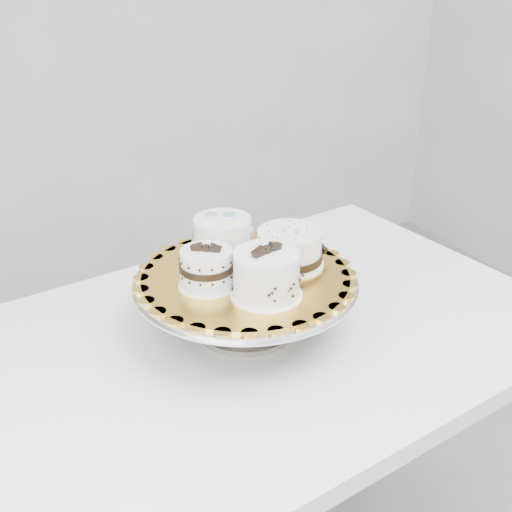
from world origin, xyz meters
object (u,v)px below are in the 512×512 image
cake_swirl (266,275)px  cake_ribbon (290,249)px  cake_stand (246,294)px  cake_banded (207,269)px  cake_board (246,276)px  table (264,367)px  cake_dots (223,237)px

cake_swirl → cake_ribbon: cake_swirl is taller
cake_stand → cake_ribbon: 0.12m
cake_swirl → cake_banded: cake_swirl is taller
cake_board → cake_ribbon: 0.10m
cake_stand → cake_board: bearing=-76.0°
table → cake_ribbon: 0.24m
cake_dots → cake_ribbon: 0.13m
cake_board → cake_stand: bearing=104.0°
cake_swirl → cake_ribbon: (0.09, 0.08, -0.01)m
cake_board → cake_ribbon: (0.09, -0.00, 0.03)m
cake_stand → cake_swirl: cake_swirl is taller
cake_board → cake_swirl: (-0.00, -0.08, 0.04)m
cake_swirl → cake_ribbon: bearing=28.5°
cake_board → cake_dots: bearing=92.7°
cake_stand → cake_board: cake_board is taller
table → cake_board: 0.20m
table → cake_swirl: 0.25m
cake_banded → cake_stand: bearing=38.4°
cake_banded → cake_swirl: bearing=-10.9°
cake_stand → cake_ribbon: (0.09, -0.00, 0.07)m
cake_swirl → cake_dots: bearing=78.1°
cake_dots → cake_stand: bearing=-74.3°
cake_board → table: bearing=-25.2°
cake_ribbon → cake_stand: bearing=159.8°
table → cake_dots: (-0.03, 0.10, 0.24)m
cake_stand → cake_ribbon: bearing=-0.8°
cake_board → cake_ribbon: size_ratio=2.49×
table → cake_board: bearing=148.7°
cake_banded → cake_dots: (0.07, 0.09, 0.01)m
cake_stand → cake_dots: size_ratio=3.14×
cake_board → cake_dots: (-0.00, 0.08, 0.04)m
cake_stand → cake_dots: 0.12m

